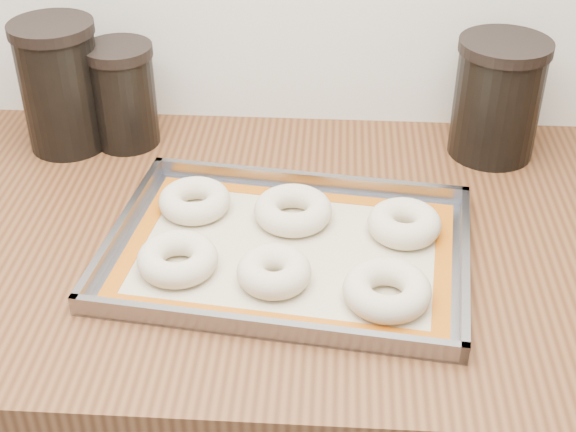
# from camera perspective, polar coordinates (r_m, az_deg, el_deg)

# --- Properties ---
(countertop) EXTENTS (3.06, 0.68, 0.04)m
(countertop) POSITION_cam_1_polar(r_m,az_deg,el_deg) (1.10, -2.28, -1.70)
(countertop) COLOR brown
(countertop) RESTS_ON cabinet
(baking_tray) EXTENTS (0.50, 0.38, 0.03)m
(baking_tray) POSITION_cam_1_polar(r_m,az_deg,el_deg) (1.04, -0.00, -2.41)
(baking_tray) COLOR gray
(baking_tray) RESTS_ON countertop
(baking_mat) EXTENTS (0.45, 0.34, 0.00)m
(baking_mat) POSITION_cam_1_polar(r_m,az_deg,el_deg) (1.04, -0.00, -2.50)
(baking_mat) COLOR #C6B793
(baking_mat) RESTS_ON baking_tray
(bagel_front_left) EXTENTS (0.11, 0.11, 0.03)m
(bagel_front_left) POSITION_cam_1_polar(r_m,az_deg,el_deg) (1.01, -7.86, -3.04)
(bagel_front_left) COLOR beige
(bagel_front_left) RESTS_ON baking_mat
(bagel_front_mid) EXTENTS (0.12, 0.12, 0.04)m
(bagel_front_mid) POSITION_cam_1_polar(r_m,az_deg,el_deg) (0.98, -1.00, -3.97)
(bagel_front_mid) COLOR beige
(bagel_front_mid) RESTS_ON baking_mat
(bagel_front_right) EXTENTS (0.12, 0.12, 0.03)m
(bagel_front_right) POSITION_cam_1_polar(r_m,az_deg,el_deg) (0.96, 7.05, -5.27)
(bagel_front_right) COLOR beige
(bagel_front_right) RESTS_ON baking_mat
(bagel_back_left) EXTENTS (0.10, 0.10, 0.03)m
(bagel_back_left) POSITION_cam_1_polar(r_m,az_deg,el_deg) (1.12, -6.66, 1.09)
(bagel_back_left) COLOR beige
(bagel_back_left) RESTS_ON baking_mat
(bagel_back_mid) EXTENTS (0.12, 0.12, 0.03)m
(bagel_back_mid) POSITION_cam_1_polar(r_m,az_deg,el_deg) (1.09, 0.35, 0.42)
(bagel_back_mid) COLOR beige
(bagel_back_mid) RESTS_ON baking_mat
(bagel_back_right) EXTENTS (0.10, 0.10, 0.04)m
(bagel_back_right) POSITION_cam_1_polar(r_m,az_deg,el_deg) (1.07, 8.26, -0.52)
(bagel_back_right) COLOR beige
(bagel_back_right) RESTS_ON baking_mat
(canister_left) EXTENTS (0.13, 0.13, 0.20)m
(canister_left) POSITION_cam_1_polar(r_m,az_deg,el_deg) (1.29, -15.86, 8.90)
(canister_left) COLOR black
(canister_left) RESTS_ON countertop
(canister_mid) EXTENTS (0.11, 0.11, 0.16)m
(canister_mid) POSITION_cam_1_polar(r_m,az_deg,el_deg) (1.28, -11.66, 8.43)
(canister_mid) COLOR black
(canister_mid) RESTS_ON countertop
(canister_right) EXTENTS (0.14, 0.14, 0.18)m
(canister_right) POSITION_cam_1_polar(r_m,az_deg,el_deg) (1.26, 14.67, 8.11)
(canister_right) COLOR black
(canister_right) RESTS_ON countertop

